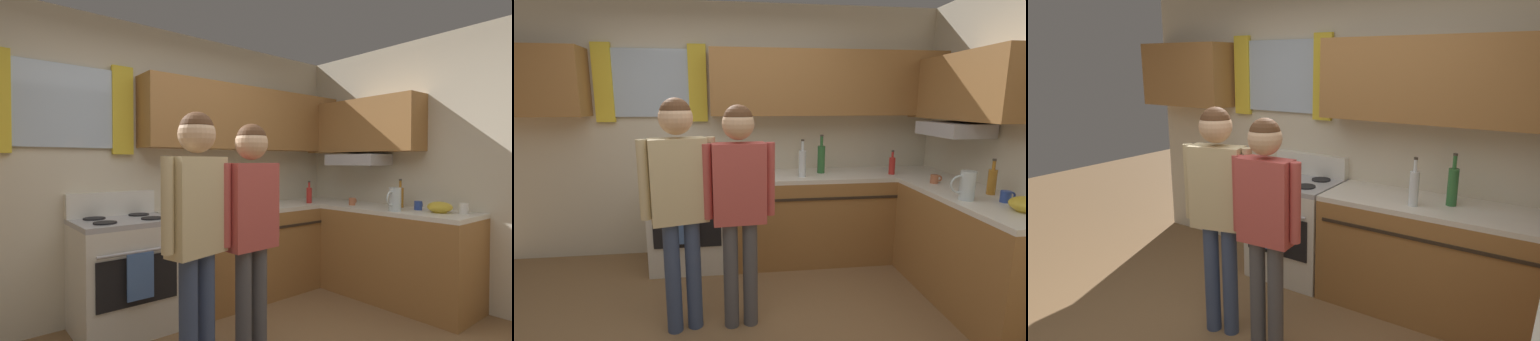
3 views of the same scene
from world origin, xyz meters
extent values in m
cube|color=beige|center=(0.00, 1.90, 1.30)|extent=(4.60, 0.10, 2.60)
cube|color=silver|center=(-0.69, 1.83, 1.81)|extent=(0.73, 0.03, 0.66)
cube|color=yellow|center=(-1.14, 1.82, 1.81)|extent=(0.18, 0.04, 0.76)
cube|color=yellow|center=(-0.23, 1.82, 1.81)|extent=(0.18, 0.04, 0.76)
cube|color=#9E6B38|center=(-1.79, 1.69, 1.81)|extent=(1.03, 0.32, 0.64)
cube|color=#9E6B38|center=(1.10, 1.69, 1.81)|extent=(2.40, 0.32, 0.64)
cube|color=#9E6B38|center=(1.18, 1.54, 0.43)|extent=(2.24, 0.62, 0.86)
cube|color=silver|center=(1.18, 1.54, 0.88)|extent=(2.24, 0.62, 0.04)
cube|color=#2D2319|center=(1.18, 1.23, 0.72)|extent=(2.12, 0.01, 0.02)
cube|color=silver|center=(-0.33, 1.54, 0.43)|extent=(0.73, 0.62, 0.86)
cube|color=black|center=(-0.33, 1.23, 0.48)|extent=(0.61, 0.01, 0.36)
cylinder|color=#ADADB2|center=(-0.33, 1.20, 0.70)|extent=(0.61, 0.02, 0.02)
cube|color=#ADADB2|center=(-0.33, 1.54, 0.88)|extent=(0.73, 0.62, 0.04)
cube|color=silver|center=(-0.33, 1.81, 1.00)|extent=(0.73, 0.08, 0.20)
cylinder|color=black|center=(-0.52, 1.40, 0.91)|extent=(0.17, 0.17, 0.01)
cylinder|color=black|center=(-0.15, 1.40, 0.91)|extent=(0.17, 0.17, 0.01)
cylinder|color=black|center=(-0.52, 1.68, 0.91)|extent=(0.17, 0.17, 0.01)
cylinder|color=black|center=(-0.15, 1.68, 0.91)|extent=(0.17, 0.17, 0.01)
cube|color=#4C72B7|center=(-0.33, 1.19, 0.52)|extent=(0.20, 0.02, 0.34)
cylinder|color=silver|center=(0.77, 1.41, 1.03)|extent=(0.07, 0.07, 0.26)
cylinder|color=silver|center=(0.77, 1.41, 1.21)|extent=(0.03, 0.03, 0.09)
cylinder|color=#3F382D|center=(0.77, 1.41, 1.26)|extent=(0.03, 0.03, 0.02)
cylinder|color=#2D6633|center=(1.01, 1.58, 1.04)|extent=(0.08, 0.08, 0.28)
cylinder|color=#2D6633|center=(1.01, 1.58, 1.23)|extent=(0.03, 0.03, 0.10)
cylinder|color=#3F382D|center=(1.01, 1.58, 1.29)|extent=(0.03, 0.03, 0.02)
cylinder|color=#38476B|center=(-0.21, 0.47, 0.41)|extent=(0.11, 0.11, 0.81)
cylinder|color=#38476B|center=(-0.35, 0.44, 0.41)|extent=(0.11, 0.11, 0.81)
cube|color=#D1BC8C|center=(-0.28, 0.46, 1.10)|extent=(0.40, 0.25, 0.58)
cylinder|color=#D1BC8C|center=(-0.07, 0.51, 1.12)|extent=(0.07, 0.07, 0.53)
cylinder|color=#D1BC8C|center=(-0.50, 0.40, 1.12)|extent=(0.07, 0.07, 0.53)
sphere|color=#DBAD84|center=(-0.28, 0.46, 1.52)|extent=(0.22, 0.22, 0.22)
sphere|color=#4C2D19|center=(-0.28, 0.46, 1.55)|extent=(0.21, 0.21, 0.21)
cylinder|color=#4C4C51|center=(0.19, 0.46, 0.40)|extent=(0.11, 0.11, 0.79)
cylinder|color=#4C4C51|center=(0.05, 0.45, 0.40)|extent=(0.11, 0.11, 0.79)
cube|color=#BF4C47|center=(0.12, 0.45, 1.07)|extent=(0.37, 0.18, 0.56)
cylinder|color=#BF4C47|center=(0.34, 0.47, 1.09)|extent=(0.07, 0.07, 0.52)
cylinder|color=#BF4C47|center=(-0.09, 0.44, 1.09)|extent=(0.07, 0.07, 0.52)
sphere|color=#DBAD84|center=(0.12, 0.45, 1.48)|extent=(0.22, 0.22, 0.22)
sphere|color=#4C2D19|center=(0.12, 0.45, 1.51)|extent=(0.20, 0.20, 0.20)
camera|label=1|loc=(-1.41, -1.49, 1.36)|focal=26.67mm
camera|label=2|loc=(0.04, -1.93, 1.62)|focal=24.91mm
camera|label=3|loc=(1.73, -1.74, 1.94)|focal=31.35mm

